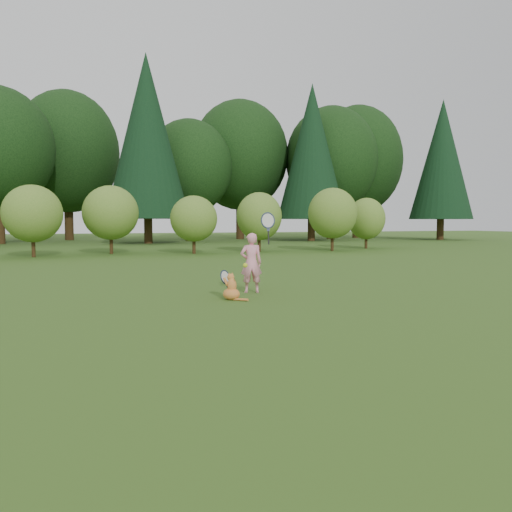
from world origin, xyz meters
name	(u,v)px	position (x,y,z in m)	size (l,w,h in m)	color
ground	(260,300)	(0.00, 0.00, 0.00)	(100.00, 100.00, 0.00)	#2F4E15
shrub_row	(158,220)	(0.00, 13.00, 1.40)	(28.00, 3.00, 2.80)	#4B7A26
woodland_backdrop	(134,118)	(0.00, 23.00, 7.50)	(48.00, 10.00, 15.00)	black
child	(252,261)	(0.16, 0.92, 0.59)	(0.65, 0.42, 1.69)	pink
cat	(231,286)	(-0.44, 0.23, 0.24)	(0.43, 0.70, 0.63)	orange
tennis_ball	(245,265)	(-0.34, -0.27, 0.63)	(0.08, 0.08, 0.08)	#C7CA17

